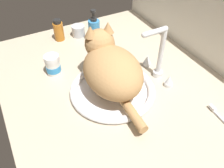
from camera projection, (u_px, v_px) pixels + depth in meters
countertop at (119, 93)px, 92.92cm from camera, size 115.95×83.82×3.00cm
backsplash_wall at (214, 19)px, 93.77cm from camera, size 115.95×2.40×44.91cm
sink_basin at (112, 89)px, 90.42cm from camera, size 32.51×32.51×2.73cm
faucet at (158, 58)px, 92.08cm from camera, size 18.19×12.01×22.83cm
cat at (110, 66)px, 85.17cm from camera, size 40.56×21.67×20.78cm
amber_bottle at (59, 30)px, 115.66cm from camera, size 4.85×4.85×10.76cm
metal_jar at (78, 31)px, 119.88cm from camera, size 6.59×6.59×5.51cm
soap_pump_bottle at (94, 31)px, 113.31cm from camera, size 5.44×5.44×16.66cm
pill_bottle at (53, 65)px, 96.72cm from camera, size 6.15×6.15×8.79cm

